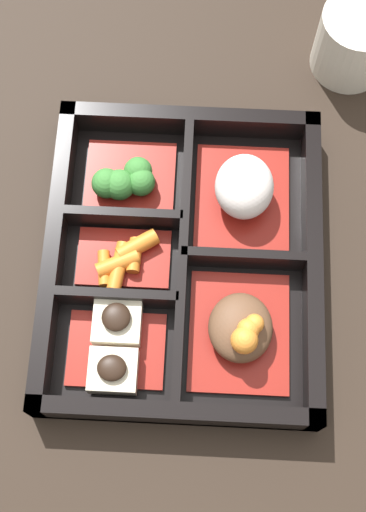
# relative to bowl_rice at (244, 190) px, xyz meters

# --- Properties ---
(ground_plane) EXTENTS (3.00, 3.00, 0.00)m
(ground_plane) POSITION_rel_bowl_rice_xyz_m (0.06, -0.05, -0.03)
(ground_plane) COLOR black
(bento_base) EXTENTS (0.28, 0.24, 0.01)m
(bento_base) POSITION_rel_bowl_rice_xyz_m (0.06, -0.05, -0.03)
(bento_base) COLOR black
(bento_base) RESTS_ON ground_plane
(bento_rim) EXTENTS (0.28, 0.24, 0.04)m
(bento_rim) POSITION_rel_bowl_rice_xyz_m (0.06, -0.05, -0.01)
(bento_rim) COLOR black
(bento_rim) RESTS_ON ground_plane
(bowl_rice) EXTENTS (0.11, 0.09, 0.05)m
(bowl_rice) POSITION_rel_bowl_rice_xyz_m (0.00, 0.00, 0.00)
(bowl_rice) COLOR maroon
(bowl_rice) RESTS_ON bento_base
(bowl_stew) EXTENTS (0.11, 0.09, 0.05)m
(bowl_stew) POSITION_rel_bowl_rice_xyz_m (0.13, 0.00, -0.01)
(bowl_stew) COLOR maroon
(bowl_stew) RESTS_ON bento_base
(bowl_greens) EXTENTS (0.07, 0.08, 0.03)m
(bowl_greens) POSITION_rel_bowl_rice_xyz_m (-0.01, -0.11, -0.01)
(bowl_greens) COLOR maroon
(bowl_greens) RESTS_ON bento_base
(bowl_carrots) EXTENTS (0.06, 0.08, 0.02)m
(bowl_carrots) POSITION_rel_bowl_rice_xyz_m (0.07, -0.10, -0.01)
(bowl_carrots) COLOR maroon
(bowl_carrots) RESTS_ON bento_base
(bowl_tofu) EXTENTS (0.08, 0.08, 0.03)m
(bowl_tofu) POSITION_rel_bowl_rice_xyz_m (0.15, -0.10, -0.01)
(bowl_tofu) COLOR maroon
(bowl_tofu) RESTS_ON bento_base
(tea_cup) EXTENTS (0.07, 0.07, 0.07)m
(tea_cup) POSITION_rel_bowl_rice_xyz_m (-0.16, 0.10, 0.00)
(tea_cup) COLOR beige
(tea_cup) RESTS_ON ground_plane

